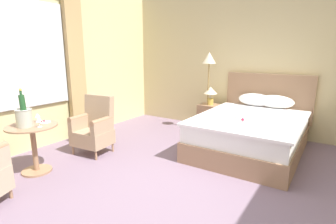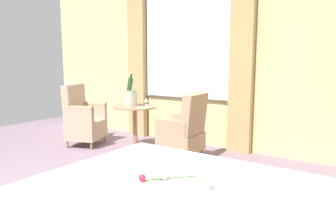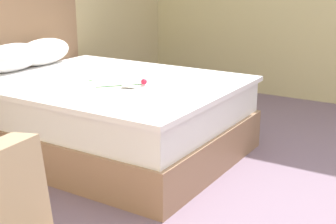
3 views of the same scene
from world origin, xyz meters
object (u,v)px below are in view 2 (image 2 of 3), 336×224
wine_glass_near_edge (146,101)px  snack_plate (143,107)px  champagne_bucket (131,96)px  side_table_round (135,123)px  wine_glass_near_bucket (128,101)px  armchair_by_window (184,131)px  armchair_facing_bed (83,119)px

wine_glass_near_edge → snack_plate: size_ratio=0.79×
champagne_bucket → wine_glass_near_edge: bearing=110.3°
side_table_round → wine_glass_near_bucket: size_ratio=4.50×
armchair_by_window → champagne_bucket: bearing=-96.3°
side_table_round → armchair_by_window: size_ratio=0.71×
wine_glass_near_bucket → snack_plate: bearing=133.1°
wine_glass_near_edge → side_table_round: bearing=-58.0°
wine_glass_near_bucket → wine_glass_near_edge: 0.30m
side_table_round → armchair_facing_bed: bearing=-73.0°
armchair_by_window → side_table_round: bearing=-96.5°
wine_glass_near_edge → snack_plate: bearing=16.7°
armchair_by_window → armchair_facing_bed: 1.90m
champagne_bucket → wine_glass_near_edge: (-0.09, 0.24, -0.07)m
armchair_facing_bed → armchair_by_window: bearing=94.9°
armchair_by_window → wine_glass_near_edge: bearing=-103.9°
side_table_round → armchair_by_window: 1.00m
side_table_round → wine_glass_near_edge: size_ratio=5.35×
armchair_by_window → armchair_facing_bed: size_ratio=0.96×
snack_plate → armchair_by_window: (0.10, 0.81, -0.26)m
side_table_round → armchair_facing_bed: 0.94m
side_table_round → snack_plate: bearing=86.4°
side_table_round → snack_plate: (0.01, 0.18, 0.27)m
wine_glass_near_bucket → armchair_by_window: size_ratio=0.16×
wine_glass_near_edge → armchair_facing_bed: bearing=-70.6°
wine_glass_near_bucket → armchair_facing_bed: armchair_facing_bed is taller
side_table_round → armchair_facing_bed: size_ratio=0.68×
side_table_round → wine_glass_near_edge: (-0.10, 0.15, 0.36)m
wine_glass_near_bucket → armchair_by_window: armchair_by_window is taller
armchair_by_window → armchair_facing_bed: bearing=-85.1°
wine_glass_near_bucket → armchair_facing_bed: size_ratio=0.15×
armchair_facing_bed → wine_glass_near_bucket: bearing=96.6°
champagne_bucket → wine_glass_near_bucket: 0.21m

